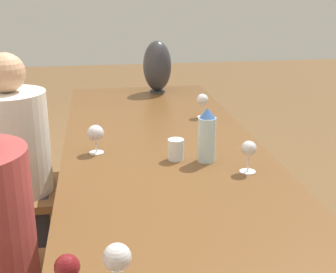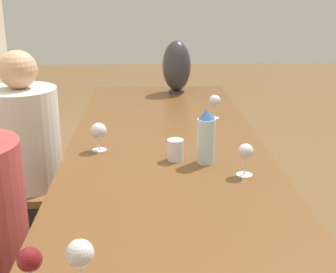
{
  "view_description": "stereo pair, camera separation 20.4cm",
  "coord_description": "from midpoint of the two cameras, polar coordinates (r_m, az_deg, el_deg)",
  "views": [
    {
      "loc": [
        -1.78,
        0.29,
        1.51
      ],
      "look_at": [
        0.13,
        0.0,
        0.86
      ],
      "focal_mm": 50.0,
      "sensor_mm": 36.0,
      "label": 1
    },
    {
      "loc": [
        -1.8,
        0.09,
        1.51
      ],
      "look_at": [
        0.13,
        0.0,
        0.86
      ],
      "focal_mm": 50.0,
      "sensor_mm": 36.0,
      "label": 2
    }
  ],
  "objects": [
    {
      "name": "water_tumbler",
      "position": [
        2.04,
        -1.9,
        -1.64
      ],
      "size": [
        0.07,
        0.07,
        0.09
      ],
      "color": "silver",
      "rests_on": "dining_table"
    },
    {
      "name": "chair_far",
      "position": [
        2.62,
        -21.58,
        -5.49
      ],
      "size": [
        0.44,
        0.44,
        0.93
      ],
      "color": "brown",
      "rests_on": "ground_plane"
    },
    {
      "name": "wine_glass_4",
      "position": [
        2.14,
        -11.53,
        0.27
      ],
      "size": [
        0.08,
        0.08,
        0.13
      ],
      "color": "silver",
      "rests_on": "dining_table"
    },
    {
      "name": "dining_table",
      "position": [
        1.97,
        -2.39,
        -5.66
      ],
      "size": [
        3.17,
        0.93,
        0.76
      ],
      "color": "brown",
      "rests_on": "ground_plane"
    },
    {
      "name": "water_bottle",
      "position": [
        2.0,
        1.86,
        0.05
      ],
      "size": [
        0.08,
        0.08,
        0.24
      ],
      "color": "#ADCCD6",
      "rests_on": "dining_table"
    },
    {
      "name": "wine_glass_5",
      "position": [
        2.66,
        2.04,
        4.41
      ],
      "size": [
        0.07,
        0.07,
        0.14
      ],
      "color": "silver",
      "rests_on": "dining_table"
    },
    {
      "name": "wine_glass_6",
      "position": [
        1.9,
        6.82,
        -1.67
      ],
      "size": [
        0.07,
        0.07,
        0.13
      ],
      "color": "silver",
      "rests_on": "dining_table"
    },
    {
      "name": "vase",
      "position": [
        3.25,
        -3.14,
        8.53
      ],
      "size": [
        0.19,
        0.19,
        0.36
      ],
      "color": "#2D2D33",
      "rests_on": "dining_table"
    },
    {
      "name": "wine_glass_1",
      "position": [
        1.22,
        -17.06,
        -15.29
      ],
      "size": [
        0.07,
        0.07,
        0.12
      ],
      "color": "silver",
      "rests_on": "dining_table"
    },
    {
      "name": "person_far",
      "position": [
        2.55,
        -20.01,
        -2.8
      ],
      "size": [
        0.37,
        0.37,
        1.18
      ],
      "color": "#2D2D38",
      "rests_on": "ground_plane"
    },
    {
      "name": "wine_glass_3",
      "position": [
        1.23,
        -11.14,
        -14.55
      ],
      "size": [
        0.07,
        0.07,
        0.13
      ],
      "color": "silver",
      "rests_on": "dining_table"
    }
  ]
}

